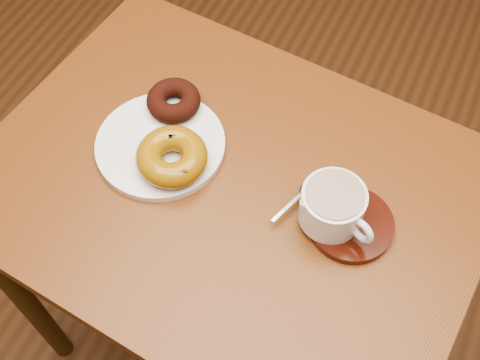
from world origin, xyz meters
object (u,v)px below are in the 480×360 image
at_px(saucer, 351,224).
at_px(coffee_cup, 333,206).
at_px(donut_plate, 160,145).
at_px(cafe_table, 230,218).

height_order(saucer, coffee_cup, coffee_cup).
bearing_deg(coffee_cup, donut_plate, -159.22).
height_order(donut_plate, coffee_cup, coffee_cup).
distance_m(cafe_table, saucer, 0.25).
relative_size(saucer, coffee_cup, 1.06).
distance_m(donut_plate, coffee_cup, 0.32).
height_order(cafe_table, saucer, saucer).
xyz_separation_m(cafe_table, coffee_cup, (0.18, 0.00, 0.17)).
distance_m(donut_plate, saucer, 0.35).
distance_m(cafe_table, coffee_cup, 0.25).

